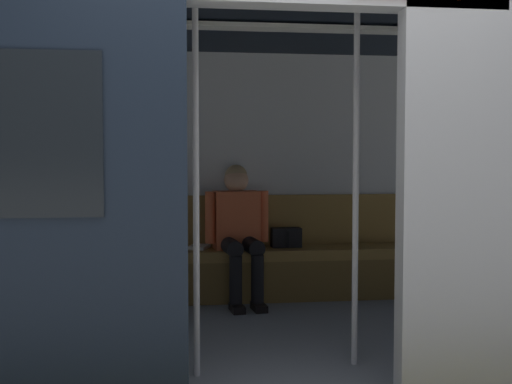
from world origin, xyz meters
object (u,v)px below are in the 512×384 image
Objects in this scene: handbag at (286,237)px; grab_pole_far at (356,185)px; grab_pole_door at (196,187)px; bench_seat at (243,261)px; person_seated at (238,224)px; book at (199,247)px; train_car at (249,115)px.

handbag is 1.95m from grab_pole_far.
bench_seat is at bearing -104.07° from grab_pole_door.
bench_seat is at bearing -129.42° from person_seated.
grab_pole_door is 1.00× the size of grab_pole_far.
bench_seat is 12.17× the size of handbag.
handbag is (-0.44, -0.13, -0.14)m from person_seated.
grab_pole_door is at bearing 5.07° from grab_pole_far.
book is 2.06m from grab_pole_door.
person_seated is 0.55× the size of grab_pole_far.
book is (0.38, -0.08, 0.12)m from bench_seat.
person_seated is at bearing 50.58° from bench_seat.
bench_seat is at bearing 10.90° from handbag.
grab_pole_far is at bearing 106.43° from person_seated.
handbag is at bearing -163.62° from person_seated.
train_car is 1.34m from person_seated.
handbag reaches higher than bench_seat.
book is 0.10× the size of grab_pole_door.
bench_seat is (-0.08, -1.08, -1.19)m from train_car.
bench_seat is 2.70× the size of person_seated.
handbag is at bearing -113.84° from grab_pole_door.
person_seated is 4.51× the size of handbag.
train_car is at bearing 85.96° from bench_seat.
grab_pole_door reaches higher than handbag.
bench_seat is 1.47× the size of grab_pole_far.
grab_pole_door is at bearing 66.16° from handbag.
train_car is 1.01m from grab_pole_far.
grab_pole_door is (0.39, 0.80, -0.45)m from train_car.
bench_seat is at bearing -172.71° from book.
train_car is at bearing 124.43° from book.
grab_pole_far is at bearing 104.70° from bench_seat.
train_car is at bearing 88.16° from person_seated.
grab_pole_far reaches higher than bench_seat.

